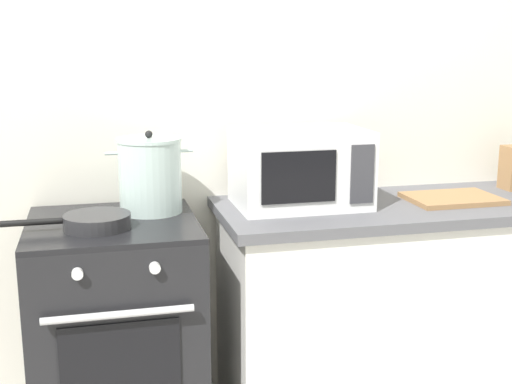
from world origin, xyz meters
TOP-DOWN VIEW (x-y plane):
  - back_wall at (0.30, 0.97)m, footprint 4.40×0.10m
  - lower_cabinet_right at (0.90, 0.62)m, footprint 1.64×0.56m
  - countertop_right at (0.90, 0.62)m, footprint 1.70×0.60m
  - stove at (-0.35, 0.60)m, footprint 0.60×0.64m
  - stock_pot at (-0.20, 0.71)m, footprint 0.32×0.24m
  - frying_pan at (-0.41, 0.52)m, footprint 0.43×0.23m
  - microwave at (0.37, 0.68)m, footprint 0.50×0.37m
  - cutting_board at (1.00, 0.60)m, footprint 0.36×0.26m

SIDE VIEW (x-z plane):
  - lower_cabinet_right at x=0.90m, z-range 0.00..0.88m
  - stove at x=-0.35m, z-range 0.00..0.92m
  - countertop_right at x=0.90m, z-range 0.88..0.92m
  - cutting_board at x=1.00m, z-range 0.92..0.94m
  - frying_pan at x=-0.41m, z-range 0.92..0.97m
  - stock_pot at x=-0.20m, z-range 0.91..1.22m
  - microwave at x=0.37m, z-range 0.92..1.22m
  - back_wall at x=0.30m, z-range 0.00..2.50m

